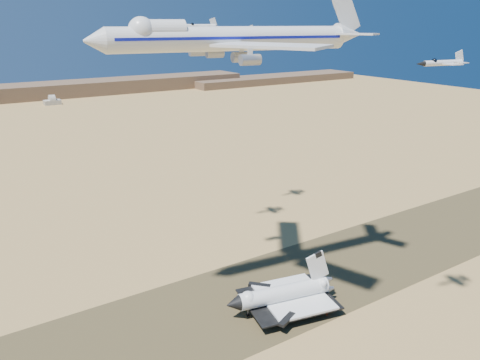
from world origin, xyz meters
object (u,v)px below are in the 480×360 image
shuttle (283,295)px  carrier_747 (226,39)px  chase_jet_a (442,63)px  chase_jet_c (199,26)px  crew_c (327,313)px  chase_jet_d (240,32)px  crew_b (312,311)px  crew_a (310,314)px

shuttle → carrier_747: 85.94m
chase_jet_a → chase_jet_c: chase_jet_c is taller
carrier_747 → shuttle: bearing=-42.1°
crew_c → chase_jet_d: (22.04, 87.98, 88.34)m
shuttle → crew_c: size_ratio=22.67×
chase_jet_c → crew_b: bearing=-80.6°
chase_jet_c → carrier_747: bearing=-102.1°
crew_b → chase_jet_c: 114.83m
crew_b → crew_a: bearing=89.8°
chase_jet_c → chase_jet_d: chase_jet_c is taller
shuttle → crew_b: size_ratio=24.64×
crew_c → chase_jet_c: bearing=-52.0°
carrier_747 → crew_b: size_ratio=56.24×
chase_jet_a → chase_jet_d: (7.48, 108.54, 5.78)m
shuttle → crew_a: size_ratio=20.46×
chase_jet_a → chase_jet_d: bearing=96.1°
shuttle → crew_c: shuttle is taller
crew_a → chase_jet_a: (19.73, -23.37, 82.47)m
crew_a → carrier_747: bearing=24.7°
carrier_747 → crew_a: (17.46, -23.67, -87.86)m
crew_c → carrier_747: bearing=-16.6°
shuttle → crew_a: shuttle is taller
crew_a → shuttle: bearing=17.1°
carrier_747 → chase_jet_a: size_ratio=5.73×
crew_c → chase_jet_d: size_ratio=0.11×
carrier_747 → chase_jet_d: carrier_747 is taller
crew_b → chase_jet_d: (25.51, 84.34, 88.41)m
carrier_747 → crew_b: 92.93m
carrier_747 → chase_jet_c: bearing=78.8°
crew_b → chase_jet_d: bearing=-43.3°
shuttle → carrier_747: size_ratio=0.44×
crew_b → chase_jet_d: size_ratio=0.10×
chase_jet_a → crew_a: bearing=140.2°
carrier_747 → crew_c: (22.63, -26.48, -87.96)m
carrier_747 → chase_jet_a: 60.21m
crew_a → chase_jet_d: chase_jet_d is taller
shuttle → chase_jet_d: (31.98, 76.53, 84.05)m
chase_jet_c → crew_a: bearing=-82.0°
shuttle → crew_b: 11.04m
crew_c → chase_jet_c: (-6.60, 73.25, 91.21)m
crew_b → crew_c: size_ratio=0.92×
shuttle → crew_b: shuttle is taller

